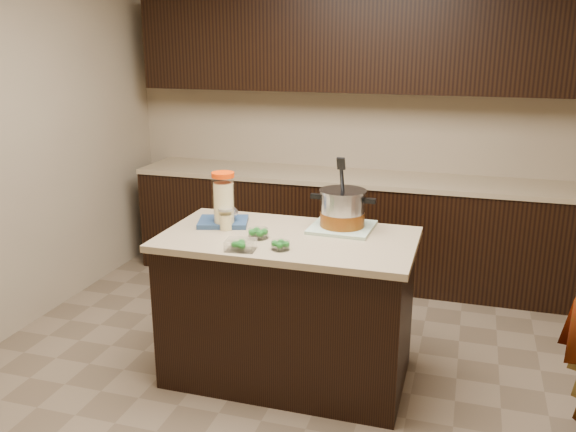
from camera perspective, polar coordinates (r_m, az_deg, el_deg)
name	(u,v)px	position (r m, az deg, el deg)	size (l,w,h in m)	color
ground_plane	(288,374)	(3.89, 0.00, -14.58)	(4.00, 4.00, 0.00)	brown
room_shell	(288,92)	(3.35, 0.00, 11.48)	(4.04, 4.04, 2.72)	tan
back_cabinets	(348,169)	(5.14, 5.66, 4.37)	(3.60, 0.63, 2.33)	black
island	(288,307)	(3.68, 0.00, -8.52)	(1.46, 0.81, 0.90)	black
dish_towel	(342,227)	(3.65, 5.08, -1.06)	(0.36, 0.36, 0.02)	#629268
stock_pot	(342,211)	(3.62, 5.12, 0.49)	(0.39, 0.29, 0.40)	#B7B7BC
lemonade_pitcher	(224,202)	(3.66, -6.04, 1.30)	(0.14, 0.14, 0.33)	beige
mason_jar	(226,219)	(3.63, -5.83, -0.33)	(0.11, 0.11, 0.14)	beige
broccoli_tub_left	(258,234)	(3.47, -2.80, -1.67)	(0.15, 0.15, 0.06)	silver
broccoli_tub_right	(280,246)	(3.28, -0.71, -2.79)	(0.11, 0.11, 0.05)	silver
broccoli_tub_rect	(241,245)	(3.29, -4.46, -2.76)	(0.17, 0.13, 0.06)	silver
blue_tray	(224,218)	(3.74, -5.97, -0.21)	(0.35, 0.31, 0.11)	navy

